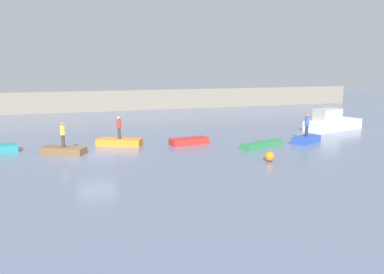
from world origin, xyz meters
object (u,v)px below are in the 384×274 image
(rowboat_orange, at_px, (119,142))
(person_red_shirt, at_px, (119,126))
(motorboat, at_px, (332,122))
(person_blue_shirt, at_px, (307,124))
(mooring_buoy, at_px, (270,156))
(person_yellow_shirt, at_px, (63,133))
(rowboat_red, at_px, (189,141))
(rowboat_blue, at_px, (306,140))
(rowboat_brown, at_px, (64,150))
(rowboat_green, at_px, (262,144))

(rowboat_orange, height_order, person_red_shirt, person_red_shirt)
(motorboat, relative_size, person_blue_shirt, 3.64)
(person_blue_shirt, bearing_deg, mooring_buoy, -142.17)
(rowboat_orange, height_order, person_yellow_shirt, person_yellow_shirt)
(person_red_shirt, height_order, mooring_buoy, person_red_shirt)
(rowboat_red, distance_m, person_blue_shirt, 9.14)
(rowboat_blue, bearing_deg, person_blue_shirt, 0.00)
(rowboat_brown, xyz_separation_m, person_yellow_shirt, (0.00, 0.00, 1.18))
(person_yellow_shirt, height_order, person_blue_shirt, person_blue_shirt)
(rowboat_orange, relative_size, person_blue_shirt, 1.88)
(rowboat_brown, distance_m, rowboat_red, 9.03)
(rowboat_brown, distance_m, rowboat_orange, 4.24)
(person_red_shirt, height_order, person_blue_shirt, person_blue_shirt)
(person_blue_shirt, bearing_deg, rowboat_orange, 166.43)
(motorboat, bearing_deg, rowboat_brown, -173.63)
(rowboat_brown, height_order, rowboat_orange, rowboat_orange)
(rowboat_orange, relative_size, rowboat_green, 0.85)
(rowboat_brown, distance_m, person_blue_shirt, 17.93)
(motorboat, bearing_deg, mooring_buoy, -142.17)
(motorboat, xyz_separation_m, rowboat_brown, (-23.49, -2.62, -0.49))
(rowboat_brown, bearing_deg, rowboat_blue, 24.18)
(person_red_shirt, bearing_deg, rowboat_blue, -13.57)
(mooring_buoy, bearing_deg, person_blue_shirt, 37.83)
(rowboat_orange, distance_m, mooring_buoy, 11.29)
(rowboat_orange, xyz_separation_m, person_blue_shirt, (13.86, -3.34, 1.19))
(mooring_buoy, bearing_deg, rowboat_brown, 153.24)
(mooring_buoy, bearing_deg, rowboat_green, 67.84)
(rowboat_red, bearing_deg, person_red_shirt, 159.58)
(rowboat_green, bearing_deg, person_blue_shirt, -17.12)
(rowboat_brown, xyz_separation_m, mooring_buoy, (12.19, -6.15, 0.08))
(motorboat, height_order, person_yellow_shirt, person_yellow_shirt)
(motorboat, relative_size, person_red_shirt, 3.78)
(mooring_buoy, bearing_deg, motorboat, 37.83)
(person_blue_shirt, bearing_deg, rowboat_green, -174.73)
(mooring_buoy, bearing_deg, rowboat_blue, 37.83)
(rowboat_brown, bearing_deg, person_blue_shirt, 24.18)
(rowboat_brown, distance_m, mooring_buoy, 13.66)
(rowboat_red, distance_m, rowboat_blue, 9.06)
(rowboat_orange, bearing_deg, person_red_shirt, -91.48)
(rowboat_orange, relative_size, rowboat_blue, 1.24)
(rowboat_orange, distance_m, rowboat_blue, 14.26)
(rowboat_orange, relative_size, rowboat_red, 1.13)
(rowboat_red, bearing_deg, person_blue_shirt, -22.27)
(motorboat, distance_m, person_red_shirt, 19.59)
(person_yellow_shirt, relative_size, mooring_buoy, 2.76)
(motorboat, relative_size, rowboat_blue, 2.40)
(motorboat, xyz_separation_m, rowboat_blue, (-5.69, -4.41, -0.47))
(rowboat_brown, relative_size, rowboat_blue, 1.12)
(rowboat_green, bearing_deg, mooring_buoy, -134.54)
(rowboat_brown, relative_size, person_blue_shirt, 1.70)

